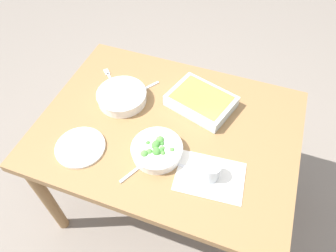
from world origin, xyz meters
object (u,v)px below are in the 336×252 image
Objects in this scene: side_plate at (80,147)px; spoon_spare at (183,166)px; spoon_by_broccoli at (141,166)px; broccoli_bowl at (157,150)px; baking_dish at (201,101)px; fork_on_table at (110,78)px; drink_cup at (211,172)px; stew_bowl at (122,96)px; spoon_by_stew at (140,91)px.

side_plate is 1.25× the size of spoon_spare.
side_plate reaches higher than spoon_by_broccoli.
baking_dish is at bearing -106.17° from broccoli_bowl.
baking_dish is at bearing -135.07° from side_plate.
spoon_spare reaches higher than fork_on_table.
spoon_spare is at bearing -3.60° from drink_cup.
baking_dish is at bearing -108.31° from spoon_by_broccoli.
broccoli_bowl is (-0.28, 0.24, -0.00)m from stew_bowl.
broccoli_bowl reaches higher than stew_bowl.
spoon_spare is 1.25× the size of fork_on_table.
drink_cup is (-0.25, 0.03, 0.01)m from broccoli_bowl.
stew_bowl is 2.90× the size of drink_cup.
spoon_by_broccoli is at bearing -178.98° from side_plate.
baking_dish is 0.61m from side_plate.
broccoli_bowl is at bearing 73.83° from baking_dish.
drink_cup is at bearing -174.48° from side_plate.
drink_cup is 0.12m from spoon_spare.
broccoli_bowl is at bearing 139.46° from stew_bowl.
baking_dish is at bearing -85.42° from spoon_spare.
side_plate is (0.33, 0.09, -0.02)m from broccoli_bowl.
stew_bowl is at bearing -40.54° from broccoli_bowl.
baking_dish reaches higher than spoon_by_broccoli.
baking_dish is at bearing -68.26° from drink_cup.
baking_dish is 2.49× the size of fork_on_table.
spoon_by_stew is (0.22, -0.33, -0.03)m from broccoli_bowl.
spoon_by_stew is 1.11× the size of fork_on_table.
spoon_by_broccoli is (0.29, 0.05, -0.03)m from drink_cup.
baking_dish is 2.00× the size of spoon_spare.
baking_dish is (-0.38, -0.10, 0.00)m from stew_bowl.
spoon_spare is (0.12, -0.01, -0.03)m from drink_cup.
spoon_by_stew and spoon_spare have the same top height.
stew_bowl reaches higher than spoon_spare.
baking_dish is 2.13× the size of spoon_by_broccoli.
baking_dish reaches higher than side_plate.
side_plate is 1.56× the size of fork_on_table.
spoon_by_stew is (0.32, 0.01, -0.03)m from baking_dish.
drink_cup is 0.77m from fork_on_table.
baking_dish reaches higher than fork_on_table.
broccoli_bowl is 1.28× the size of spoon_spare.
spoon_by_stew and spoon_by_broccoli have the same top height.
drink_cup reaches higher than baking_dish.
drink_cup is (-0.52, 0.27, 0.01)m from stew_bowl.
side_plate is at bearing 7.87° from spoon_spare.
stew_bowl is 1.10× the size of broccoli_bowl.
stew_bowl is 0.11m from spoon_by_stew.
drink_cup is (-0.15, 0.37, 0.00)m from baking_dish.
fork_on_table is at bearing -79.83° from side_plate.
spoon_by_stew is at bearing -123.48° from stew_bowl.
spoon_by_stew is at bearing -66.49° from spoon_by_broccoli.
spoon_by_broccoli is at bearing 71.69° from baking_dish.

